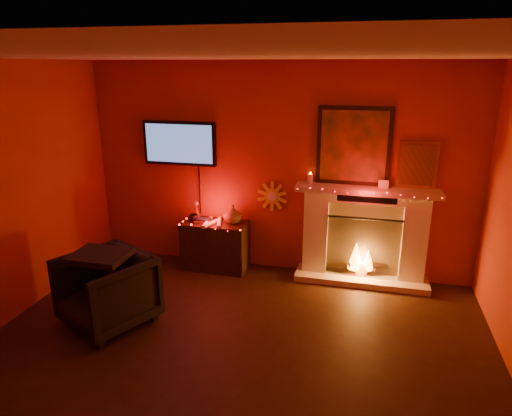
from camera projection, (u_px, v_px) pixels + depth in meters
The scene contains 6 objects.
room at pixel (212, 239), 3.53m from camera, with size 5.00×5.00×5.00m.
fireplace at pixel (364, 226), 5.67m from camera, with size 1.72×0.40×2.18m.
tv at pixel (180, 143), 6.01m from camera, with size 1.00×0.07×1.24m.
sunburst_clock at pixel (272, 196), 5.94m from camera, with size 0.40×0.03×0.40m.
console_table at pixel (216, 243), 6.10m from camera, with size 0.86×0.50×0.90m.
armchair at pixel (107, 291), 4.77m from camera, with size 0.82×0.85×0.77m, color black.
Camera 1 is at (1.12, -3.11, 2.65)m, focal length 32.00 mm.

